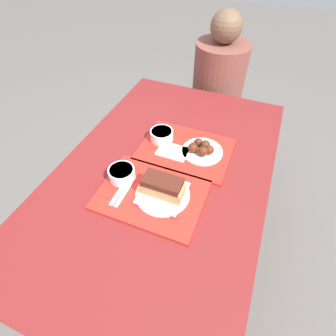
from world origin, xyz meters
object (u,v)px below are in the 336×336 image
wings_plate_far (202,149)px  person_seated_across (219,76)px  bowl_coleslaw_far (162,135)px  tray_near (151,194)px  brisket_sandwich_plate (163,189)px  tray_far (185,150)px  bowl_coleslaw_near (122,173)px

wings_plate_far → person_seated_across: person_seated_across is taller
bowl_coleslaw_far → person_seated_across: size_ratio=0.16×
tray_near → bowl_coleslaw_far: bowl_coleslaw_far is taller
tray_near → wings_plate_far: bearing=69.3°
brisket_sandwich_plate → person_seated_across: bearing=92.0°
brisket_sandwich_plate → person_seated_across: size_ratio=0.32×
tray_far → brisket_sandwich_plate: brisket_sandwich_plate is taller
tray_far → bowl_coleslaw_near: bowl_coleslaw_near is taller
wings_plate_far → person_seated_across: (-0.11, 0.80, -0.03)m
bowl_coleslaw_far → tray_far: bearing=-10.0°
brisket_sandwich_plate → wings_plate_far: bearing=76.5°
tray_far → person_seated_across: bearing=92.4°
tray_far → wings_plate_far: size_ratio=2.21×
brisket_sandwich_plate → bowl_coleslaw_far: size_ratio=1.96×
bowl_coleslaw_far → person_seated_across: person_seated_across is taller
tray_far → bowl_coleslaw_far: (-0.14, 0.02, 0.04)m
tray_far → person_seated_across: (-0.03, 0.81, -0.00)m
tray_near → tray_far: 0.32m
bowl_coleslaw_far → bowl_coleslaw_near: bearing=-100.9°
tray_near → person_seated_across: 1.12m
brisket_sandwich_plate → tray_far: bearing=91.2°
tray_far → bowl_coleslaw_near: 0.35m
tray_far → bowl_coleslaw_far: size_ratio=3.79×
bowl_coleslaw_near → brisket_sandwich_plate: size_ratio=0.51×
wings_plate_far → bowl_coleslaw_near: bearing=-133.7°
bowl_coleslaw_near → bowl_coleslaw_far: size_ratio=1.00×
bowl_coleslaw_far → wings_plate_far: wings_plate_far is taller
bowl_coleslaw_near → person_seated_across: size_ratio=0.16×
tray_near → bowl_coleslaw_far: bearing=105.6°
tray_near → wings_plate_far: size_ratio=2.21×
bowl_coleslaw_near → wings_plate_far: size_ratio=0.58×
tray_near → tray_far: (0.04, 0.32, 0.00)m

